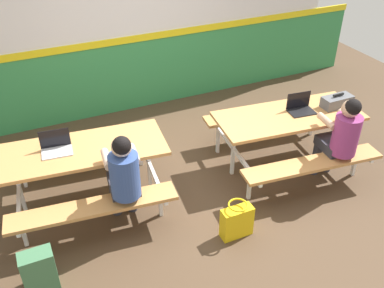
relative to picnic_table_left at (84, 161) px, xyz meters
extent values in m
cube|color=#4C3826|center=(1.24, -0.27, -0.58)|extent=(10.00, 10.00, 0.02)
cube|color=#338C4C|center=(1.24, 2.00, -0.02)|extent=(8.00, 0.12, 1.10)
cube|color=yellow|center=(1.24, 1.93, 0.58)|extent=(8.00, 0.03, 0.10)
cube|color=tan|center=(0.00, 0.00, 0.15)|extent=(1.88, 0.94, 0.04)
cube|color=tan|center=(-0.07, -0.63, -0.14)|extent=(1.74, 0.47, 0.04)
cube|color=tan|center=(0.07, 0.63, -0.14)|extent=(1.74, 0.47, 0.04)
cube|color=white|center=(-0.72, 0.08, -0.22)|extent=(0.04, 0.04, 0.70)
cube|color=white|center=(-0.72, 0.08, -0.18)|extent=(0.21, 1.55, 0.04)
cube|color=white|center=(-0.78, -0.43, -0.37)|extent=(0.04, 0.04, 0.41)
cube|color=white|center=(-0.67, 0.58, -0.37)|extent=(0.04, 0.04, 0.41)
cube|color=white|center=(0.72, -0.08, -0.22)|extent=(0.04, 0.04, 0.70)
cube|color=white|center=(0.72, -0.08, -0.18)|extent=(0.21, 1.55, 0.04)
cube|color=white|center=(0.67, -0.58, -0.37)|extent=(0.04, 0.04, 0.41)
cube|color=white|center=(0.78, 0.43, -0.37)|extent=(0.04, 0.04, 0.41)
cube|color=tan|center=(2.49, -0.32, 0.15)|extent=(1.88, 0.94, 0.04)
cube|color=tan|center=(2.42, -0.95, -0.14)|extent=(1.74, 0.47, 0.04)
cube|color=tan|center=(2.56, 0.31, -0.14)|extent=(1.74, 0.47, 0.04)
cube|color=white|center=(1.77, -0.24, -0.22)|extent=(0.04, 0.04, 0.70)
cube|color=white|center=(1.77, -0.24, -0.18)|extent=(0.21, 1.55, 0.04)
cube|color=white|center=(1.71, -0.75, -0.37)|extent=(0.04, 0.04, 0.41)
cube|color=white|center=(1.82, 0.26, -0.37)|extent=(0.04, 0.04, 0.41)
cube|color=white|center=(3.21, -0.40, -0.22)|extent=(0.04, 0.04, 0.70)
cube|color=white|center=(3.21, -0.40, -0.18)|extent=(0.21, 1.55, 0.04)
cube|color=white|center=(3.15, -0.90, -0.37)|extent=(0.04, 0.04, 0.41)
cube|color=white|center=(3.26, 0.11, -0.37)|extent=(0.04, 0.04, 0.41)
cylinder|color=#2D2D38|center=(0.22, -0.34, -0.35)|extent=(0.11, 0.11, 0.45)
cylinder|color=#2D2D38|center=(0.40, -0.36, -0.35)|extent=(0.11, 0.11, 0.45)
cube|color=#2D2D38|center=(0.30, -0.50, -0.06)|extent=(0.34, 0.41, 0.12)
cylinder|color=#334C8C|center=(0.28, -0.67, 0.18)|extent=(0.30, 0.30, 0.48)
cylinder|color=beige|center=(0.16, -0.46, 0.27)|extent=(0.11, 0.31, 0.08)
cylinder|color=beige|center=(0.44, -0.49, 0.27)|extent=(0.11, 0.31, 0.08)
sphere|color=beige|center=(0.28, -0.65, 0.51)|extent=(0.20, 0.20, 0.20)
sphere|color=black|center=(0.28, -0.68, 0.54)|extent=(0.18, 0.18, 0.18)
cylinder|color=#2D2D38|center=(2.73, -0.66, -0.35)|extent=(0.11, 0.11, 0.45)
cylinder|color=#2D2D38|center=(2.91, -0.68, -0.35)|extent=(0.11, 0.11, 0.45)
cube|color=#2D2D38|center=(2.81, -0.82, -0.06)|extent=(0.34, 0.41, 0.12)
cylinder|color=#8C3372|center=(2.79, -0.99, 0.18)|extent=(0.30, 0.30, 0.48)
cylinder|color=tan|center=(2.67, -0.78, 0.27)|extent=(0.11, 0.31, 0.08)
cylinder|color=tan|center=(2.95, -0.81, 0.27)|extent=(0.11, 0.31, 0.08)
sphere|color=tan|center=(2.79, -0.97, 0.51)|extent=(0.20, 0.20, 0.20)
sphere|color=black|center=(2.79, -1.00, 0.54)|extent=(0.18, 0.18, 0.18)
cube|color=silver|center=(-0.26, 0.03, 0.17)|extent=(0.34, 0.25, 0.01)
cube|color=black|center=(-0.25, 0.13, 0.29)|extent=(0.32, 0.04, 0.21)
cube|color=black|center=(2.66, -0.34, 0.17)|extent=(0.34, 0.25, 0.01)
cube|color=black|center=(2.67, -0.23, 0.29)|extent=(0.32, 0.04, 0.21)
cube|color=#595B60|center=(3.16, -0.39, 0.24)|extent=(0.40, 0.18, 0.14)
cube|color=black|center=(3.16, -0.39, 0.33)|extent=(0.16, 0.02, 0.02)
cube|color=#3F724C|center=(-0.70, -1.04, -0.35)|extent=(0.30, 0.18, 0.44)
cube|color=#3F724C|center=(-0.70, -0.93, -0.42)|extent=(0.21, 0.04, 0.19)
cube|color=yellow|center=(1.29, -1.20, -0.39)|extent=(0.34, 0.14, 0.36)
torus|color=yellow|center=(1.29, -1.20, -0.15)|extent=(0.21, 0.21, 0.02)
camera|label=1|loc=(-0.51, -4.01, 2.79)|focal=40.14mm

